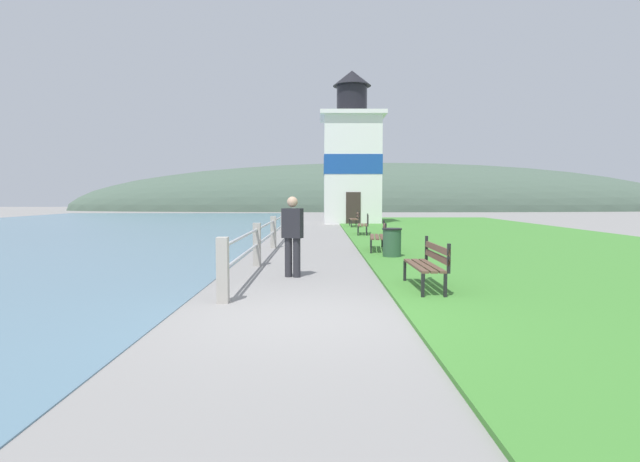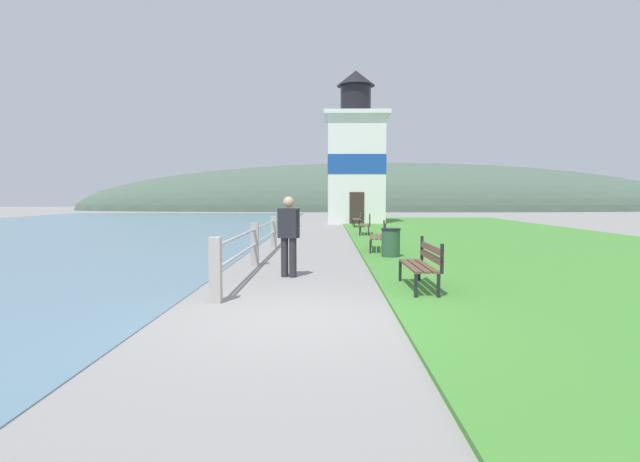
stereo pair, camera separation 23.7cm
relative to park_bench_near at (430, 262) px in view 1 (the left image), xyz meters
The scene contains 11 objects.
ground_plane 2.98m from the park_bench_near, 137.69° to the right, with size 160.00×160.00×0.00m, color gray.
grass_verge 12.50m from the park_bench_near, 65.07° to the left, with size 12.00×39.91×0.06m.
seawall_railing 10.44m from the park_bench_near, 109.60° to the left, with size 0.18×21.80×1.06m.
park_bench_near is the anchor object (origin of this frame).
park_bench_midway 6.49m from the park_bench_near, 90.80° to the left, with size 0.66×2.00×0.94m.
park_bench_far 13.08m from the park_bench_near, 89.93° to the left, with size 0.62×1.80×0.94m.
park_bench_by_lighthouse 18.82m from the park_bench_near, 89.93° to the left, with size 0.48×1.82×0.94m.
lighthouse 23.89m from the park_bench_near, 89.75° to the left, with size 4.09×4.09×9.78m.
person_strolling 3.03m from the park_bench_near, 147.33° to the left, with size 0.47×0.34×1.71m.
trash_bin 4.79m from the park_bench_near, 89.57° to the left, with size 0.54×0.54×0.84m.
distant_hillside 54.95m from the park_bench_near, 83.91° to the left, with size 80.00×16.00×12.00m.
Camera 1 is at (0.22, -6.90, 1.70)m, focal length 28.00 mm.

